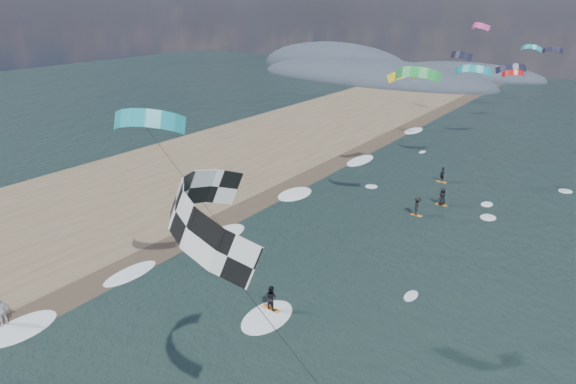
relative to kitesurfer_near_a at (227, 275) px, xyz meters
The scene contains 9 objects.
sand_strip 36.89m from the kitesurfer_near_a, 157.19° to the left, with size 26.00×240.00×0.00m, color brown.
wet_sand_strip 27.04m from the kitesurfer_near_a, 146.19° to the left, with size 3.00×240.00×0.00m, color #382D23.
coastal_hills 123.98m from the kitesurfer_near_a, 115.47° to the left, with size 80.00×41.00×15.00m.
kitesurfer_near_a is the anchor object (origin of this frame).
kitesurfer_near_b 13.42m from the kitesurfer_near_a, 143.01° to the left, with size 7.16×8.97×14.44m.
far_kitesurfers 37.06m from the kitesurfer_near_a, 99.97° to the left, with size 3.35×11.12×1.83m.
bg_kite_field 61.21m from the kitesurfer_near_a, 98.01° to the left, with size 12.92×66.72×8.35m.
shoreline_surf 28.90m from the kitesurfer_near_a, 136.13° to the left, with size 2.40×79.40×0.11m.
beach_walker 23.39m from the kitesurfer_near_a, behind, with size 1.13×0.47×1.93m, color #B9B7C3.
Camera 1 is at (16.55, -11.99, 18.97)m, focal length 30.00 mm.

